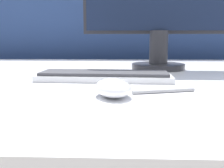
# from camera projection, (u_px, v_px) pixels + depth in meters

# --- Properties ---
(partition_panel) EXTENTS (5.00, 0.03, 1.19)m
(partition_panel) POSITION_uv_depth(u_px,v_px,m) (121.00, 77.00, 1.55)
(partition_panel) COLOR navy
(partition_panel) RESTS_ON ground_plane
(computer_mouse_near) EXTENTS (0.09, 0.12, 0.04)m
(computer_mouse_near) POSITION_uv_depth(u_px,v_px,m) (111.00, 88.00, 0.51)
(computer_mouse_near) COLOR white
(computer_mouse_near) RESTS_ON desk
(keyboard) EXTENTS (0.37, 0.13, 0.02)m
(keyboard) POSITION_uv_depth(u_px,v_px,m) (103.00, 76.00, 0.71)
(keyboard) COLOR silver
(keyboard) RESTS_ON desk
(pen) EXTENTS (0.14, 0.05, 0.01)m
(pen) POSITION_uv_depth(u_px,v_px,m) (163.00, 91.00, 0.55)
(pen) COLOR #99999E
(pen) RESTS_ON desk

